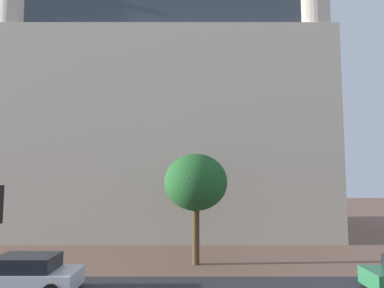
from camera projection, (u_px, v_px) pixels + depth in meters
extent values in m
cube|color=beige|center=(168.00, 141.00, 31.30)|extent=(25.75, 14.53, 15.81)
cube|color=#38424C|center=(169.00, 44.00, 32.14)|extent=(23.69, 13.37, 2.40)
cube|color=beige|center=(166.00, 53.00, 32.07)|extent=(5.51, 5.51, 32.33)
cylinder|color=beige|center=(12.00, 109.00, 25.74)|extent=(2.80, 2.80, 19.48)
cylinder|color=beige|center=(315.00, 111.00, 25.70)|extent=(2.80, 2.80, 19.08)
cube|color=silver|center=(27.00, 279.00, 13.95)|extent=(4.20, 1.88, 0.71)
cube|color=black|center=(27.00, 263.00, 14.01)|extent=(2.35, 1.66, 0.60)
cylinder|color=black|center=(69.00, 278.00, 14.87)|extent=(0.64, 0.22, 0.64)
cylinder|color=black|center=(5.00, 278.00, 14.87)|extent=(0.64, 0.22, 0.64)
cylinder|color=black|center=(376.00, 278.00, 14.77)|extent=(0.64, 0.22, 0.64)
cylinder|color=#4C3823|center=(196.00, 236.00, 18.45)|extent=(0.40, 0.40, 3.01)
ellipsoid|color=#235B28|center=(196.00, 182.00, 18.72)|extent=(3.45, 3.45, 3.10)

